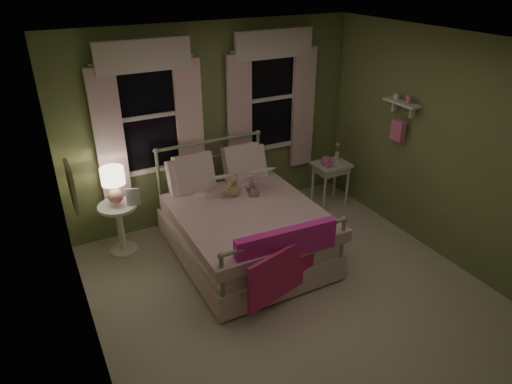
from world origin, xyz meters
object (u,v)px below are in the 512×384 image
child_right (247,170)px  table_lamp (113,182)px  teddy_bear (232,187)px  nightstand_right (331,170)px  nightstand_left (120,222)px  bed (243,226)px  child_left (205,178)px

child_right → table_lamp: 1.61m
teddy_bear → nightstand_right: bearing=9.4°
table_lamp → child_right: bearing=-11.0°
nightstand_left → table_lamp: table_lamp is taller
child_right → teddy_bear: 0.34m
bed → nightstand_left: size_ratio=3.13×
child_left → teddy_bear: (0.28, -0.16, -0.12)m
bed → nightstand_right: size_ratio=3.18×
bed → child_right: 0.72m
child_right → teddy_bear: size_ratio=2.13×
teddy_bear → nightstand_left: 1.43m
bed → child_left: size_ratio=3.01×
table_lamp → teddy_bear: bearing=-19.7°
bed → child_right: bearing=56.4°
child_right → table_lamp: (-1.58, 0.31, 0.06)m
child_left → teddy_bear: 0.34m
teddy_bear → nightstand_left: size_ratio=0.48×
child_left → nightstand_right: bearing=159.1°
teddy_bear → nightstand_left: bearing=160.3°
child_left → table_lamp: bearing=-41.2°
child_left → nightstand_right: 2.01m
bed → teddy_bear: (-0.00, 0.26, 0.41)m
child_left → teddy_bear: child_left is taller
child_right → nightstand_left: 1.68m
nightstand_right → teddy_bear: bearing=-170.6°
nightstand_left → child_right: bearing=-11.0°
table_lamp → nightstand_right: table_lamp is taller
child_right → nightstand_right: (1.41, 0.12, -0.35)m
bed → teddy_bear: 0.49m
child_left → nightstand_left: child_left is taller
child_left → child_right: (0.56, 0.00, -0.01)m
nightstand_left → nightstand_right: size_ratio=1.02×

